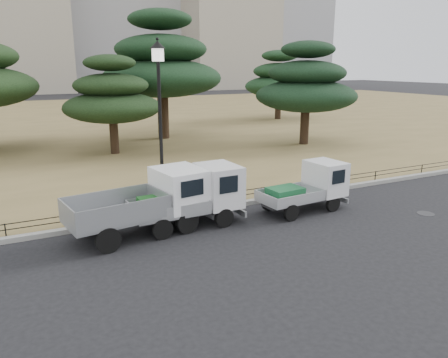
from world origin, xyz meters
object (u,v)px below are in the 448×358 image
truck_kei_rear (308,187)px  street_lamp (159,99)px  truck_kei_front (195,197)px  truck_large (148,200)px

truck_kei_rear → street_lamp: 6.15m
truck_kei_rear → truck_kei_front: bearing=169.7°
truck_large → truck_kei_front: truck_kei_front is taller
street_lamp → truck_kei_rear: bearing=-20.1°
truck_large → street_lamp: size_ratio=0.80×
truck_large → truck_kei_front: bearing=-8.5°
truck_large → street_lamp: bearing=46.3°
truck_kei_front → street_lamp: street_lamp is taller
truck_large → truck_kei_front: 1.61m
truck_large → truck_kei_front: size_ratio=1.25×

